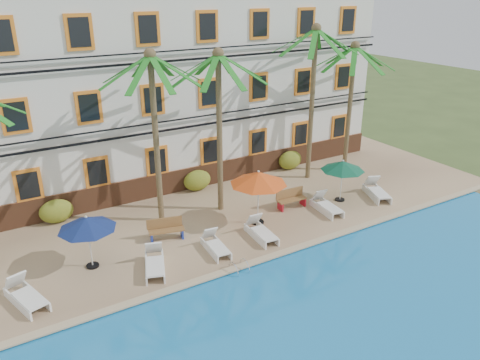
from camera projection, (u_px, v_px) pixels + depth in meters
ground at (257, 253)px, 19.37m from camera, size 100.00×100.00×0.00m
pool_deck at (203, 205)px, 23.29m from camera, size 30.00×12.00×0.25m
swimming_pool at (386, 357)px, 13.78m from camera, size 26.00×12.00×0.20m
pool_coping at (270, 257)px, 18.55m from camera, size 30.00×0.35×0.06m
hotel_building at (158, 84)px, 25.23m from camera, size 25.40×6.44×10.22m
palm_b at (154, 115)px, 19.67m from camera, size 4.36×4.36×7.71m
palm_c at (219, 110)px, 20.77m from camera, size 4.36×4.36×7.60m
palm_d at (313, 83)px, 24.37m from camera, size 4.36×4.36×8.30m
palm_e at (351, 89)px, 25.72m from camera, size 4.36×4.36×7.31m
shrub_left at (56, 211)px, 21.17m from camera, size 1.50×0.90×1.10m
shrub_mid at (197, 180)px, 24.53m from camera, size 1.50×0.90×1.10m
shrub_right at (290, 160)px, 27.41m from camera, size 1.50×0.90×1.10m
umbrella_blue at (87, 224)px, 17.27m from camera, size 2.18×2.18×2.18m
umbrella_red at (258, 178)px, 20.47m from camera, size 2.57×2.57×2.57m
umbrella_green at (343, 166)px, 22.86m from camera, size 2.17×2.17×2.17m
lounger_a at (26, 295)px, 15.78m from camera, size 1.28×2.16×0.96m
lounger_b at (155, 263)px, 17.66m from camera, size 1.32×2.09×0.93m
lounger_c at (215, 245)px, 18.92m from camera, size 0.78×1.84×0.85m
lounger_d at (261, 231)px, 19.95m from camera, size 0.84×1.99×0.92m
lounger_e at (326, 205)px, 22.30m from camera, size 0.91×2.01×0.92m
lounger_f at (377, 191)px, 23.84m from camera, size 1.46×2.18×0.97m
bench_left at (166, 229)px, 19.80m from camera, size 1.57×0.82×0.93m
bench_right at (291, 198)px, 22.66m from camera, size 1.52×0.55×0.93m
pool_ladder at (239, 269)px, 17.79m from camera, size 0.54×0.74×0.74m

